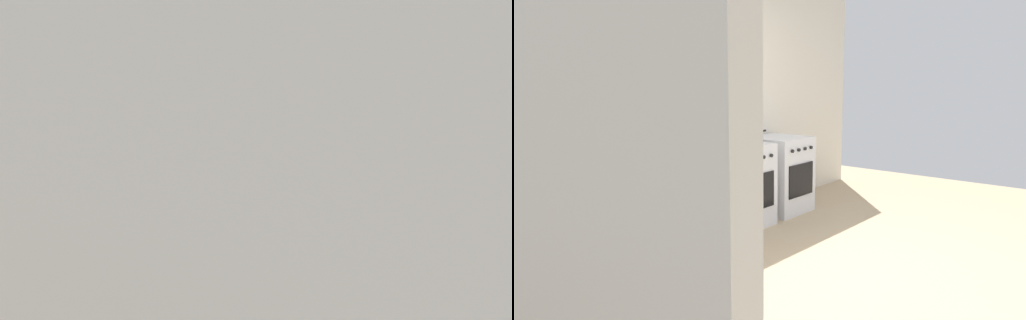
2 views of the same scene
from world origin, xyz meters
The scene contains 11 objects.
ground_plane centered at (0.00, 0.00, 0.00)m, with size 8.00×8.00×0.00m, color tan.
back_wall centered at (0.00, 1.95, 1.30)m, with size 6.00×0.10×2.60m, color silver.
counter_unit centered at (-1.35, 1.20, 0.45)m, with size 1.30×0.70×0.90m, color white.
oven_left centered at (0.35, 1.58, 0.43)m, with size 0.61×0.62×0.85m.
oven_right centered at (1.07, 1.58, 0.43)m, with size 0.58×0.62×0.85m.
pot centered at (0.45, 1.50, 0.91)m, with size 0.38×0.20×0.13m.
knife_utility centered at (-1.80, 1.15, 0.90)m, with size 0.25×0.07×0.01m.
knife_carving centered at (-1.33, 1.28, 0.90)m, with size 0.31×0.17×0.01m.
knife_bread centered at (-1.75, 1.23, 0.90)m, with size 0.35×0.08×0.01m.
person centered at (-1.17, 0.52, 1.04)m, with size 0.33×0.52×1.71m.
fire_extinguisher centered at (-0.52, 1.10, 0.22)m, with size 0.13×0.13×0.50m.
Camera 2 is at (-3.32, -1.78, 1.55)m, focal length 35.00 mm.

